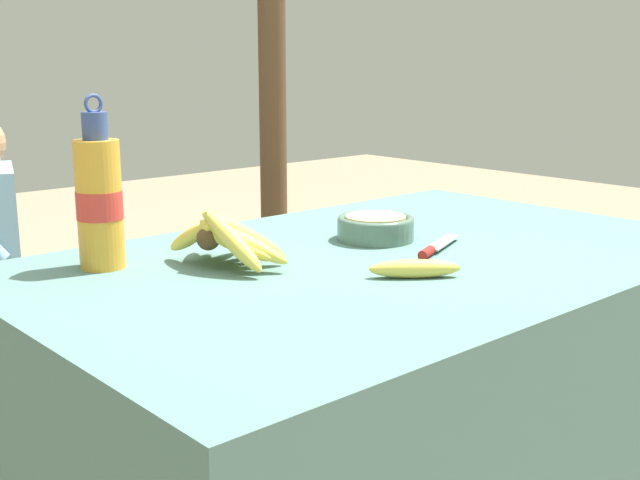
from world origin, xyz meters
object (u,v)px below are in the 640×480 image
at_px(serving_bowl, 376,226).
at_px(water_bottle, 99,201).
at_px(banana_bunch_ripe, 225,236).
at_px(banana_bunch_green, 216,243).
at_px(loose_banana_front, 415,269).
at_px(knife, 434,248).
at_px(support_post_far, 272,41).
at_px(wooden_bench, 90,297).

height_order(serving_bowl, water_bottle, water_bottle).
distance_m(banana_bunch_ripe, water_bottle, 0.25).
relative_size(banana_bunch_ripe, serving_bowl, 1.66).
height_order(banana_bunch_ripe, serving_bowl, banana_bunch_ripe).
xyz_separation_m(water_bottle, banana_bunch_green, (1.09, 1.22, -0.46)).
xyz_separation_m(loose_banana_front, knife, (0.18, 0.10, -0.01)).
bearing_deg(banana_bunch_ripe, banana_bunch_green, 56.40).
xyz_separation_m(serving_bowl, water_bottle, (-0.57, 0.18, 0.10)).
bearing_deg(support_post_far, serving_bowl, -122.13).
height_order(knife, support_post_far, support_post_far).
bearing_deg(support_post_far, loose_banana_front, -122.21).
height_order(water_bottle, banana_bunch_green, water_bottle).
height_order(loose_banana_front, banana_bunch_green, loose_banana_front).
bearing_deg(wooden_bench, support_post_far, 16.13).
xyz_separation_m(banana_bunch_ripe, wooden_bench, (0.36, 1.37, -0.50)).
xyz_separation_m(wooden_bench, support_post_far, (1.11, 0.32, 0.91)).
bearing_deg(knife, serving_bowl, 69.52).
relative_size(wooden_bench, banana_bunch_green, 6.82).
bearing_deg(serving_bowl, support_post_far, 57.87).
bearing_deg(banana_bunch_ripe, knife, -27.11).
bearing_deg(banana_bunch_ripe, support_post_far, 49.04).
height_order(wooden_bench, support_post_far, support_post_far).
height_order(water_bottle, wooden_bench, water_bottle).
distance_m(banana_bunch_ripe, support_post_far, 2.27).
distance_m(water_bottle, loose_banana_front, 0.61).
distance_m(water_bottle, support_post_far, 2.28).
xyz_separation_m(serving_bowl, banana_bunch_green, (0.52, 1.40, -0.36)).
bearing_deg(loose_banana_front, banana_bunch_ripe, 124.85).
xyz_separation_m(wooden_bench, banana_bunch_green, (0.55, -0.00, 0.12)).
xyz_separation_m(knife, banana_bunch_green, (0.52, 1.57, -0.34)).
height_order(banana_bunch_ripe, banana_bunch_green, banana_bunch_ripe).
distance_m(banana_bunch_ripe, wooden_bench, 1.50).
relative_size(water_bottle, knife, 1.62).
bearing_deg(loose_banana_front, knife, 30.37).
height_order(loose_banana_front, support_post_far, support_post_far).
bearing_deg(banana_bunch_green, serving_bowl, -110.53).
bearing_deg(banana_bunch_green, wooden_bench, 179.99).
xyz_separation_m(knife, support_post_far, (1.08, 1.89, 0.46)).
distance_m(serving_bowl, loose_banana_front, 0.32).
height_order(banana_bunch_ripe, support_post_far, support_post_far).
relative_size(serving_bowl, wooden_bench, 0.09).
bearing_deg(serving_bowl, wooden_bench, 91.15).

